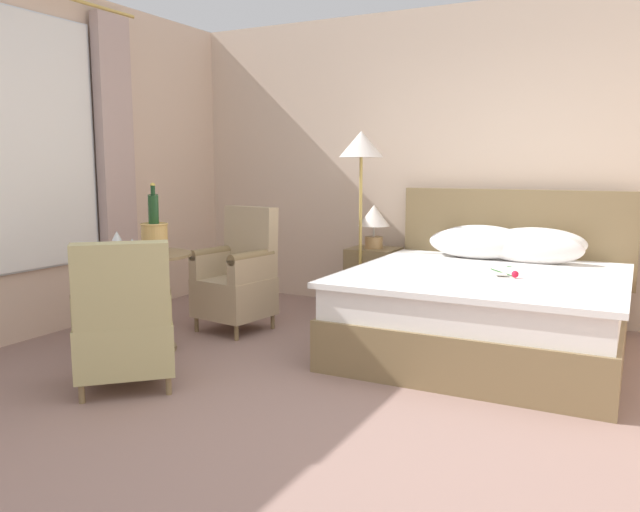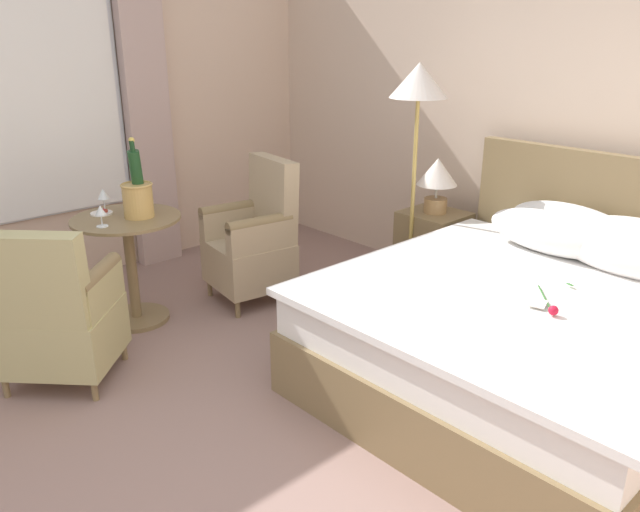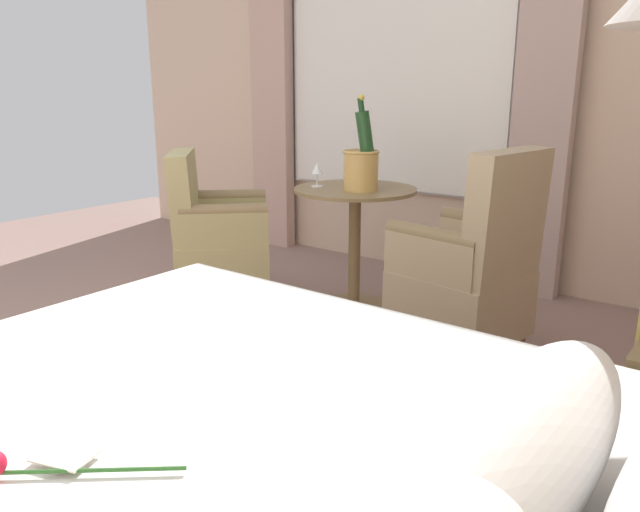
{
  "view_description": "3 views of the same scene",
  "coord_description": "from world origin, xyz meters",
  "px_view_note": "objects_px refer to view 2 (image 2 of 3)",
  "views": [
    {
      "loc": [
        1.25,
        -3.07,
        1.38
      ],
      "look_at": [
        -0.86,
        1.02,
        0.71
      ],
      "focal_mm": 35.0,
      "sensor_mm": 36.0,
      "label": 1
    },
    {
      "loc": [
        1.72,
        -1.34,
        1.89
      ],
      "look_at": [
        -0.9,
        1.09,
        0.58
      ],
      "focal_mm": 35.0,
      "sensor_mm": 36.0,
      "label": 2
    },
    {
      "loc": [
        0.94,
        2.34,
        1.3
      ],
      "look_at": [
        -0.68,
        1.12,
        0.74
      ],
      "focal_mm": 35.0,
      "sensor_mm": 36.0,
      "label": 3
    }
  ],
  "objects_px": {
    "wine_glass_near_bucket": "(103,195)",
    "armchair_facing_bed": "(56,316)",
    "nightstand": "(432,252)",
    "snack_plate": "(102,213)",
    "bed": "(534,328)",
    "wine_glass_near_edge": "(101,212)",
    "bedside_lamp": "(437,177)",
    "floor_lamp_brass": "(418,98)",
    "champagne_bucket": "(138,194)",
    "side_table_round": "(131,259)",
    "armchair_by_window": "(254,241)"
  },
  "relations": [
    {
      "from": "nightstand",
      "to": "wine_glass_near_bucket",
      "type": "height_order",
      "value": "wine_glass_near_bucket"
    },
    {
      "from": "floor_lamp_brass",
      "to": "wine_glass_near_edge",
      "type": "bearing_deg",
      "value": -115.66
    },
    {
      "from": "snack_plate",
      "to": "armchair_by_window",
      "type": "height_order",
      "value": "armchair_by_window"
    },
    {
      "from": "bed",
      "to": "wine_glass_near_edge",
      "type": "xyz_separation_m",
      "value": [
        -2.17,
        -1.42,
        0.48
      ]
    },
    {
      "from": "wine_glass_near_bucket",
      "to": "armchair_by_window",
      "type": "xyz_separation_m",
      "value": [
        0.47,
        0.87,
        -0.41
      ]
    },
    {
      "from": "wine_glass_near_edge",
      "to": "armchair_by_window",
      "type": "xyz_separation_m",
      "value": [
        0.16,
        1.03,
        -0.39
      ]
    },
    {
      "from": "bedside_lamp",
      "to": "floor_lamp_brass",
      "type": "bearing_deg",
      "value": -101.21
    },
    {
      "from": "side_table_round",
      "to": "champagne_bucket",
      "type": "xyz_separation_m",
      "value": [
        0.05,
        0.07,
        0.44
      ]
    },
    {
      "from": "floor_lamp_brass",
      "to": "armchair_by_window",
      "type": "bearing_deg",
      "value": -130.92
    },
    {
      "from": "bed",
      "to": "wine_glass_near_bucket",
      "type": "distance_m",
      "value": 2.82
    },
    {
      "from": "bedside_lamp",
      "to": "champagne_bucket",
      "type": "bearing_deg",
      "value": -118.54
    },
    {
      "from": "champagne_bucket",
      "to": "bed",
      "type": "bearing_deg",
      "value": 27.33
    },
    {
      "from": "champagne_bucket",
      "to": "wine_glass_near_bucket",
      "type": "height_order",
      "value": "champagne_bucket"
    },
    {
      "from": "bedside_lamp",
      "to": "bed",
      "type": "bearing_deg",
      "value": -29.49
    },
    {
      "from": "bedside_lamp",
      "to": "wine_glass_near_bucket",
      "type": "xyz_separation_m",
      "value": [
        -1.26,
        -1.95,
        -0.03
      ]
    },
    {
      "from": "bedside_lamp",
      "to": "wine_glass_near_edge",
      "type": "height_order",
      "value": "bedside_lamp"
    },
    {
      "from": "floor_lamp_brass",
      "to": "champagne_bucket",
      "type": "bearing_deg",
      "value": -120.52
    },
    {
      "from": "side_table_round",
      "to": "bed",
      "type": "bearing_deg",
      "value": 28.27
    },
    {
      "from": "bedside_lamp",
      "to": "floor_lamp_brass",
      "type": "xyz_separation_m",
      "value": [
        -0.04,
        -0.21,
        0.57
      ]
    },
    {
      "from": "nightstand",
      "to": "bedside_lamp",
      "type": "height_order",
      "value": "bedside_lamp"
    },
    {
      "from": "nightstand",
      "to": "armchair_by_window",
      "type": "bearing_deg",
      "value": -126.28
    },
    {
      "from": "nightstand",
      "to": "armchair_facing_bed",
      "type": "bearing_deg",
      "value": -102.87
    },
    {
      "from": "bed",
      "to": "floor_lamp_brass",
      "type": "distance_m",
      "value": 1.73
    },
    {
      "from": "nightstand",
      "to": "snack_plate",
      "type": "xyz_separation_m",
      "value": [
        -1.22,
        -1.99,
        0.44
      ]
    },
    {
      "from": "bed",
      "to": "wine_glass_near_bucket",
      "type": "height_order",
      "value": "bed"
    },
    {
      "from": "nightstand",
      "to": "wine_glass_near_bucket",
      "type": "distance_m",
      "value": 2.38
    },
    {
      "from": "nightstand",
      "to": "side_table_round",
      "type": "height_order",
      "value": "side_table_round"
    },
    {
      "from": "wine_glass_near_bucket",
      "to": "armchair_facing_bed",
      "type": "height_order",
      "value": "armchair_facing_bed"
    },
    {
      "from": "bedside_lamp",
      "to": "snack_plate",
      "type": "distance_m",
      "value": 2.34
    },
    {
      "from": "bedside_lamp",
      "to": "armchair_facing_bed",
      "type": "bearing_deg",
      "value": -102.87
    },
    {
      "from": "champagne_bucket",
      "to": "armchair_facing_bed",
      "type": "relative_size",
      "value": 0.55
    },
    {
      "from": "wine_glass_near_bucket",
      "to": "snack_plate",
      "type": "xyz_separation_m",
      "value": [
        0.04,
        -0.04,
        -0.11
      ]
    },
    {
      "from": "wine_glass_near_bucket",
      "to": "bed",
      "type": "bearing_deg",
      "value": 26.96
    },
    {
      "from": "side_table_round",
      "to": "armchair_facing_bed",
      "type": "distance_m",
      "value": 0.82
    },
    {
      "from": "wine_glass_near_bucket",
      "to": "armchair_by_window",
      "type": "bearing_deg",
      "value": 61.75
    },
    {
      "from": "nightstand",
      "to": "armchair_facing_bed",
      "type": "xyz_separation_m",
      "value": [
        -0.59,
        -2.58,
        0.1
      ]
    },
    {
      "from": "nightstand",
      "to": "side_table_round",
      "type": "relative_size",
      "value": 0.84
    },
    {
      "from": "side_table_round",
      "to": "armchair_facing_bed",
      "type": "bearing_deg",
      "value": -56.01
    },
    {
      "from": "bed",
      "to": "armchair_by_window",
      "type": "bearing_deg",
      "value": -169.15
    },
    {
      "from": "bed",
      "to": "floor_lamp_brass",
      "type": "relative_size",
      "value": 1.23
    },
    {
      "from": "bed",
      "to": "bedside_lamp",
      "type": "bearing_deg",
      "value": 150.51
    },
    {
      "from": "floor_lamp_brass",
      "to": "side_table_round",
      "type": "height_order",
      "value": "floor_lamp_brass"
    },
    {
      "from": "floor_lamp_brass",
      "to": "champagne_bucket",
      "type": "xyz_separation_m",
      "value": [
        -0.95,
        -1.62,
        -0.56
      ]
    },
    {
      "from": "bedside_lamp",
      "to": "champagne_bucket",
      "type": "distance_m",
      "value": 2.09
    },
    {
      "from": "bed",
      "to": "nightstand",
      "type": "height_order",
      "value": "bed"
    },
    {
      "from": "wine_glass_near_bucket",
      "to": "snack_plate",
      "type": "bearing_deg",
      "value": -45.66
    },
    {
      "from": "wine_glass_near_bucket",
      "to": "armchair_facing_bed",
      "type": "bearing_deg",
      "value": -43.56
    },
    {
      "from": "bedside_lamp",
      "to": "snack_plate",
      "type": "bearing_deg",
      "value": -121.47
    },
    {
      "from": "snack_plate",
      "to": "champagne_bucket",
      "type": "bearing_deg",
      "value": 35.27
    },
    {
      "from": "nightstand",
      "to": "wine_glass_near_edge",
      "type": "bearing_deg",
      "value": -114.31
    }
  ]
}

